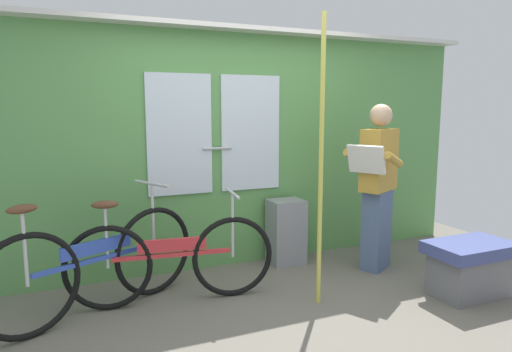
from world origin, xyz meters
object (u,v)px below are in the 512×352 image
(bicycle_leaning_behind, at_px, (97,264))
(bench_seat_corner, at_px, (470,267))
(trash_bin_by_wall, at_px, (286,232))
(handrail_pole, at_px, (321,164))
(passenger_reading_newspaper, at_px, (378,184))
(bicycle_near_door, at_px, (171,259))

(bicycle_leaning_behind, bearing_deg, bench_seat_corner, -41.52)
(trash_bin_by_wall, bearing_deg, handrail_pole, -101.36)
(bicycle_leaning_behind, height_order, handrail_pole, handrail_pole)
(trash_bin_by_wall, distance_m, handrail_pole, 1.24)
(bench_seat_corner, bearing_deg, handrail_pole, 163.15)
(trash_bin_by_wall, bearing_deg, bicycle_leaning_behind, -165.72)
(passenger_reading_newspaper, xyz_separation_m, handrail_pole, (-0.90, -0.45, 0.29))
(bicycle_leaning_behind, bearing_deg, passenger_reading_newspaper, -25.50)
(bicycle_leaning_behind, xyz_separation_m, passenger_reading_newspaper, (2.52, -0.03, 0.44))
(bicycle_leaning_behind, bearing_deg, handrail_pole, -41.32)
(bicycle_leaning_behind, height_order, passenger_reading_newspaper, passenger_reading_newspaper)
(bicycle_leaning_behind, height_order, trash_bin_by_wall, bicycle_leaning_behind)
(bicycle_near_door, bearing_deg, passenger_reading_newspaper, 7.36)
(passenger_reading_newspaper, distance_m, handrail_pole, 1.05)
(passenger_reading_newspaper, bearing_deg, bicycle_near_door, -27.92)
(bicycle_leaning_behind, height_order, bench_seat_corner, bicycle_leaning_behind)
(bicycle_near_door, relative_size, passenger_reading_newspaper, 1.04)
(bicycle_near_door, relative_size, trash_bin_by_wall, 2.54)
(bicycle_near_door, height_order, passenger_reading_newspaper, passenger_reading_newspaper)
(handrail_pole, bearing_deg, bicycle_leaning_behind, 163.60)
(passenger_reading_newspaper, distance_m, bench_seat_corner, 1.06)
(bicycle_near_door, height_order, handrail_pole, handrail_pole)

